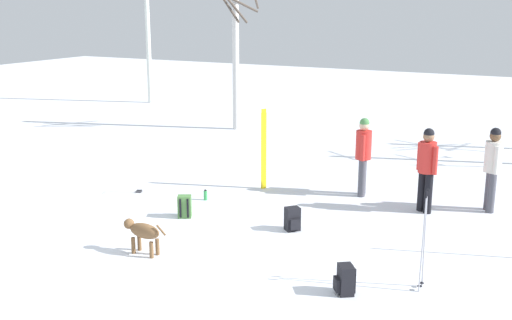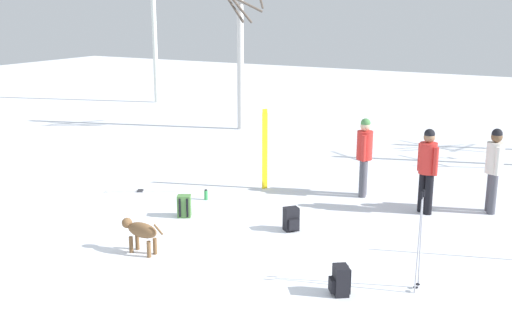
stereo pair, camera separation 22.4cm
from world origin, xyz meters
TOP-DOWN VIEW (x-y plane):
  - ground_plane at (0.00, 0.00)m, footprint 60.00×60.00m
  - person_0 at (1.49, 4.42)m, footprint 0.34×0.51m
  - person_1 at (2.95, 3.92)m, footprint 0.45×0.34m
  - person_2 at (4.10, 4.58)m, footprint 0.34×0.49m
  - dog at (-0.73, -0.42)m, footprint 0.90×0.25m
  - ski_pair_planted_1 at (-0.64, 3.88)m, footprint 0.09×0.12m
  - ski_pair_lying_0 at (-2.91, 2.33)m, footprint 1.56×0.92m
  - ski_poles_0 at (3.71, 0.38)m, footprint 0.07×0.22m
  - backpack_0 at (1.04, 1.74)m, footprint 0.35×0.34m
  - backpack_1 at (2.77, -0.27)m, footprint 0.34×0.34m
  - backpack_2 at (-1.14, 1.43)m, footprint 0.32×0.34m
  - water_bottle_0 at (-1.36, 2.54)m, footprint 0.08×0.08m
  - birch_tree_0 at (-10.61, 12.93)m, footprint 1.07×1.06m
  - birch_tree_1 at (-4.54, 9.58)m, footprint 1.28×1.67m

SIDE VIEW (x-z plane):
  - ground_plane at x=0.00m, z-range 0.00..0.00m
  - ski_pair_lying_0 at x=-2.91m, z-range -0.01..0.03m
  - water_bottle_0 at x=-1.36m, z-range -0.01..0.22m
  - backpack_0 at x=1.04m, z-range -0.01..0.43m
  - backpack_1 at x=2.77m, z-range -0.01..0.43m
  - backpack_2 at x=-1.14m, z-range -0.01..0.43m
  - dog at x=-0.73m, z-range 0.10..0.67m
  - ski_poles_0 at x=3.71m, z-range 0.05..1.57m
  - ski_pair_planted_1 at x=-0.64m, z-range -0.01..1.82m
  - person_0 at x=1.49m, z-range 0.12..1.84m
  - person_1 at x=2.95m, z-range 0.12..1.84m
  - person_2 at x=4.10m, z-range 0.12..1.84m
  - birch_tree_1 at x=-4.54m, z-range 0.16..5.36m
  - birch_tree_0 at x=-10.61m, z-range 0.05..7.75m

